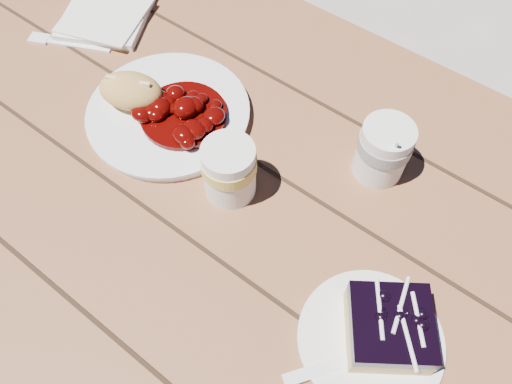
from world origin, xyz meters
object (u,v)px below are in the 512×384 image
Objects in this scene: dessert_plate at (370,340)px; blueberry_cake at (389,328)px; bread_roll at (131,91)px; second_cup at (229,171)px; main_plate at (169,114)px; picnic_table at (258,267)px; coffee_cup at (383,150)px.

dessert_plate is 0.04m from blueberry_cake.
bread_roll reaches higher than blueberry_cake.
main_plate is at bearing 164.13° from second_cup.
second_cup is (-0.07, 0.02, 0.21)m from picnic_table.
dessert_plate is 1.86× the size of second_cup.
blueberry_cake is 0.29m from second_cup.
bread_roll is at bearing 168.83° from dessert_plate.
coffee_cup is at bearing 19.58° from main_plate.
second_cup reaches higher than dessert_plate.
blueberry_cake reaches higher than main_plate.
second_cup is (-0.29, 0.06, 0.01)m from blueberry_cake.
picnic_table is 21.34× the size of second_cup.
picnic_table is at bearing -116.08° from coffee_cup.
bread_roll is at bearing -160.02° from main_plate.
dessert_plate is at bearing -14.95° from main_plate.
dessert_plate is (0.21, -0.05, 0.17)m from picnic_table.
coffee_cup and second_cup have the same top height.
coffee_cup is at bearing 118.00° from dessert_plate.
bread_roll is 1.09× the size of second_cup.
picnic_table is 0.35m from bread_roll.
coffee_cup is (-0.12, 0.23, 0.04)m from dessert_plate.
dessert_plate is at bearing -11.17° from bread_roll.
bread_roll reaches higher than main_plate.
second_cup reaches higher than picnic_table.
bread_roll reaches higher than picnic_table.
coffee_cup is at bearing 46.14° from second_cup.
blueberry_cake is at bearing -9.29° from picnic_table.
blueberry_cake reaches higher than picnic_table.
main_plate is 1.47× the size of dessert_plate.
dessert_plate is at bearing -14.40° from second_cup.
main_plate is at bearing 163.83° from picnic_table.
main_plate is 0.07m from bread_roll.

